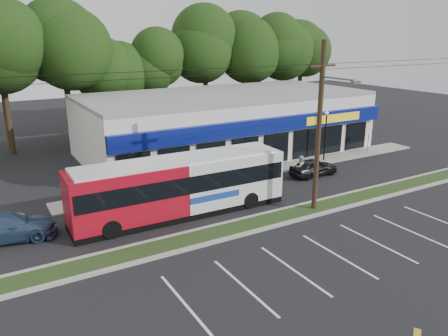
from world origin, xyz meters
The scene contains 15 objects.
ground centered at (0.00, 0.00, 0.00)m, with size 120.00×120.00×0.00m, color black.
grass_strip centered at (0.00, 1.00, 0.06)m, with size 40.00×1.60×0.12m, color #203716.
curb_south centered at (0.00, 0.15, 0.07)m, with size 40.00×0.25×0.14m, color #9E9E93.
curb_north centered at (0.00, 1.85, 0.07)m, with size 40.00×0.25×0.14m, color #9E9E93.
sidewalk centered at (5.00, 9.00, 0.05)m, with size 32.00×2.20×0.10m, color #9E9E93.
strip_mall centered at (5.50, 15.91, 2.65)m, with size 25.00×12.55×5.30m.
utility_pole centered at (2.83, 0.93, 5.41)m, with size 50.00×2.77×10.00m.
lamp_post centered at (11.00, 8.80, 2.67)m, with size 0.30×0.30×4.25m.
sign_post centered at (16.00, 8.57, 1.56)m, with size 0.45×0.10×2.23m.
tree_line centered at (4.00, 26.00, 8.42)m, with size 46.76×6.76×11.83m.
metrobus centered at (-4.26, 4.50, 1.83)m, with size 12.93×2.95×3.46m.
car_dark centered at (7.51, 6.17, 0.66)m, with size 1.57×3.89×1.33m, color black.
car_blue centered at (-13.62, 5.93, 0.74)m, with size 2.08×5.12×1.49m, color navy.
pedestrian_a centered at (2.00, 7.98, 0.88)m, with size 0.64×0.42×1.76m, color beige.
pedestrian_b centered at (6.34, 6.31, 0.85)m, with size 0.82×0.64×1.69m, color silver.
Camera 1 is at (-14.22, -17.60, 10.25)m, focal length 35.00 mm.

